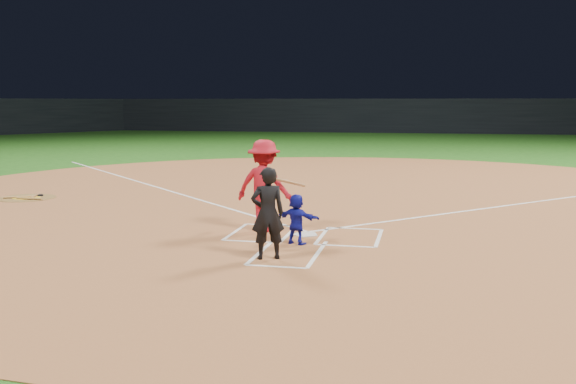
% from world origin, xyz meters
% --- Properties ---
extents(ground, '(120.00, 120.00, 0.00)m').
position_xyz_m(ground, '(0.00, 0.00, 0.00)').
color(ground, '#1C5114').
rests_on(ground, ground).
extents(home_plate_dirt, '(28.00, 28.00, 0.01)m').
position_xyz_m(home_plate_dirt, '(0.00, 6.00, 0.01)').
color(home_plate_dirt, '#935630').
rests_on(home_plate_dirt, ground).
extents(stadium_wall_far, '(80.00, 1.20, 3.20)m').
position_xyz_m(stadium_wall_far, '(0.00, 48.00, 1.60)').
color(stadium_wall_far, black).
rests_on(stadium_wall_far, ground).
extents(home_plate, '(0.60, 0.60, 0.02)m').
position_xyz_m(home_plate, '(0.00, 0.00, 0.02)').
color(home_plate, silver).
rests_on(home_plate, home_plate_dirt).
extents(on_deck_circle, '(1.70, 1.70, 0.01)m').
position_xyz_m(on_deck_circle, '(-9.21, 3.54, 0.02)').
color(on_deck_circle, brown).
rests_on(on_deck_circle, home_plate_dirt).
extents(on_deck_logo, '(0.80, 0.80, 0.00)m').
position_xyz_m(on_deck_logo, '(-9.21, 3.54, 0.02)').
color(on_deck_logo, gold).
rests_on(on_deck_logo, on_deck_circle).
extents(on_deck_bat_a, '(0.28, 0.83, 0.06)m').
position_xyz_m(on_deck_bat_a, '(-9.06, 3.79, 0.05)').
color(on_deck_bat_a, olive).
rests_on(on_deck_bat_a, on_deck_circle).
extents(on_deck_bat_b, '(0.77, 0.46, 0.06)m').
position_xyz_m(on_deck_bat_b, '(-9.41, 3.44, 0.05)').
color(on_deck_bat_b, '#A1723B').
rests_on(on_deck_bat_b, on_deck_circle).
extents(on_deck_bat_c, '(0.84, 0.09, 0.06)m').
position_xyz_m(on_deck_bat_c, '(-8.91, 3.24, 0.05)').
color(on_deck_bat_c, '#A4783C').
rests_on(on_deck_bat_c, on_deck_circle).
extents(bat_weight_donut, '(0.19, 0.19, 0.05)m').
position_xyz_m(bat_weight_donut, '(-9.01, 3.94, 0.05)').
color(bat_weight_donut, black).
rests_on(bat_weight_donut, on_deck_circle).
extents(catcher, '(1.00, 0.63, 1.03)m').
position_xyz_m(catcher, '(-0.01, -0.93, 0.53)').
color(catcher, '#13169F').
rests_on(catcher, home_plate_dirt).
extents(umpire, '(0.73, 0.62, 1.70)m').
position_xyz_m(umpire, '(-0.28, -2.25, 0.86)').
color(umpire, black).
rests_on(umpire, home_plate_dirt).
extents(chalk_markings, '(28.35, 17.32, 0.01)m').
position_xyz_m(chalk_markings, '(0.00, 5.29, 0.01)').
color(chalk_markings, white).
rests_on(chalk_markings, home_plate_dirt).
extents(batter_at_plate, '(1.63, 0.98, 2.04)m').
position_xyz_m(batter_at_plate, '(-0.98, 0.25, 1.03)').
color(batter_at_plate, '#B21321').
rests_on(batter_at_plate, home_plate_dirt).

